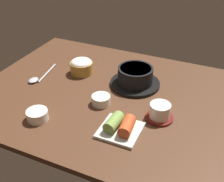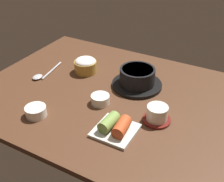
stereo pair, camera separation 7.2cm
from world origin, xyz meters
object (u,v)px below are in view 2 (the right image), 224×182
Objects in this scene: banchan_cup_center at (101,99)px; spoon at (42,75)px; kimchi_plate at (115,127)px; side_bowl_near at (36,111)px; rice_bowl at (85,65)px; tea_cup_with_saucer at (157,114)px; stone_pot at (137,78)px.

banchan_cup_center is 32.28cm from spoon.
kimchi_plate is (11.74, -11.10, 0.20)cm from banchan_cup_center.
side_bowl_near is at bearing -133.32° from banchan_cup_center.
side_bowl_near is at bearing -53.67° from spoon.
rice_bowl is at bearing 136.38° from banchan_cup_center.
tea_cup_with_saucer is 14.82cm from kimchi_plate.
tea_cup_with_saucer is 40.65cm from side_bowl_near.
stone_pot reaches higher than banchan_cup_center.
kimchi_plate is 28.08cm from side_bowl_near.
stone_pot is 1.55× the size of kimchi_plate.
spoon is at bearing 174.85° from tea_cup_with_saucer.
rice_bowl is (-24.10, -0.05, -0.20)cm from stone_pot.
tea_cup_with_saucer is 1.31× the size of side_bowl_near.
kimchi_plate is at bearing -78.85° from stone_pot.
side_bowl_near reaches higher than banchan_cup_center.
spoon is at bearing -162.48° from stone_pot.
banchan_cup_center is at bearing -179.00° from tea_cup_with_saucer.
stone_pot is 2.10× the size of tea_cup_with_saucer.
kimchi_plate is at bearing -20.44° from spoon.
rice_bowl reaches higher than banchan_cup_center.
rice_bowl reaches higher than spoon.
stone_pot is at bearing 131.66° from tea_cup_with_saucer.
rice_bowl reaches higher than tea_cup_with_saucer.
side_bowl_near is at bearing -122.94° from stone_pot.
stone_pot is at bearing 17.52° from spoon.
spoon is (-16.08, 21.86, -1.25)cm from side_bowl_near.
banchan_cup_center is at bearing -9.17° from spoon.
stone_pot reaches higher than tea_cup_with_saucer.
tea_cup_with_saucer is at bearing 1.00° from banchan_cup_center.
banchan_cup_center is (-6.17, -17.14, -1.77)cm from stone_pot.
kimchi_plate is 1.77× the size of side_bowl_near.
stone_pot is 2.92× the size of banchan_cup_center.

